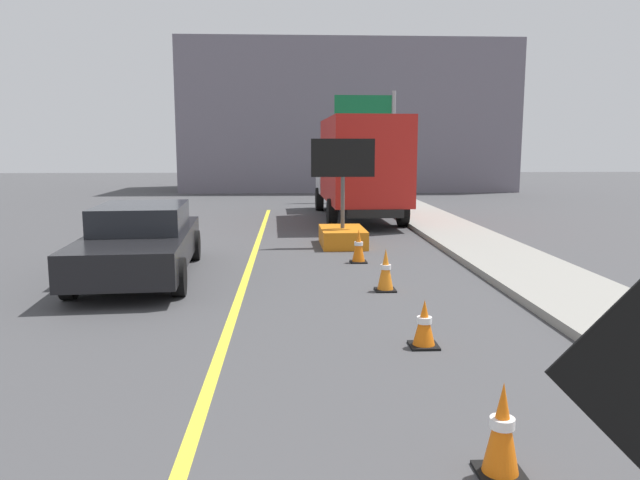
{
  "coord_description": "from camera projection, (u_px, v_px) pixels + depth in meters",
  "views": [
    {
      "loc": [
        0.87,
        -0.3,
        2.5
      ],
      "look_at": [
        1.12,
        4.78,
        1.72
      ],
      "focal_mm": 34.23,
      "sensor_mm": 36.0,
      "label": 1
    }
  ],
  "objects": [
    {
      "name": "lane_center_stripe",
      "position": [
        211.0,
        381.0,
        6.56
      ],
      "size": [
        0.14,
        36.0,
        0.01
      ],
      "primitive_type": "cube",
      "color": "yellow",
      "rests_on": "ground"
    },
    {
      "name": "arrow_board_trailer",
      "position": [
        343.0,
        227.0,
        15.49
      ],
      "size": [
        1.6,
        1.82,
        2.7
      ],
      "color": "orange",
      "rests_on": "ground"
    },
    {
      "name": "box_truck",
      "position": [
        359.0,
        166.0,
        21.07
      ],
      "size": [
        2.71,
        8.04,
        3.43
      ],
      "color": "black",
      "rests_on": "ground"
    },
    {
      "name": "pickup_car",
      "position": [
        141.0,
        241.0,
        11.8
      ],
      "size": [
        2.29,
        5.24,
        1.38
      ],
      "color": "black",
      "rests_on": "ground"
    },
    {
      "name": "highway_guide_sign",
      "position": [
        376.0,
        126.0,
        27.62
      ],
      "size": [
        2.79,
        0.2,
        5.0
      ],
      "color": "gray",
      "rests_on": "ground"
    },
    {
      "name": "far_building_block",
      "position": [
        345.0,
        119.0,
        36.1
      ],
      "size": [
        18.73,
        7.04,
        8.3
      ],
      "primitive_type": "cube",
      "color": "slate",
      "rests_on": "ground"
    },
    {
      "name": "traffic_cone_near_sign",
      "position": [
        502.0,
        430.0,
        4.63
      ],
      "size": [
        0.36,
        0.36,
        0.75
      ],
      "color": "black",
      "rests_on": "ground"
    },
    {
      "name": "traffic_cone_mid_lane",
      "position": [
        424.0,
        324.0,
        7.65
      ],
      "size": [
        0.36,
        0.36,
        0.61
      ],
      "color": "black",
      "rests_on": "ground"
    },
    {
      "name": "traffic_cone_far_lane",
      "position": [
        386.0,
        270.0,
        10.63
      ],
      "size": [
        0.36,
        0.36,
        0.75
      ],
      "color": "black",
      "rests_on": "ground"
    },
    {
      "name": "traffic_cone_curbside",
      "position": [
        359.0,
        246.0,
        13.24
      ],
      "size": [
        0.36,
        0.36,
        0.73
      ],
      "color": "black",
      "rests_on": "ground"
    }
  ]
}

